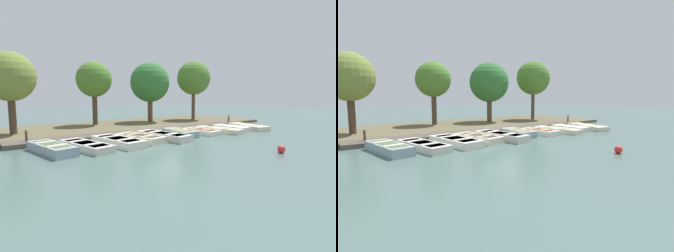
# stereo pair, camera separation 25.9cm
# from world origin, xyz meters

# --- Properties ---
(ground_plane) EXTENTS (80.00, 80.00, 0.00)m
(ground_plane) POSITION_xyz_m (0.00, 0.00, 0.00)
(ground_plane) COLOR #4C6660
(shore_bank) EXTENTS (8.00, 24.00, 0.21)m
(shore_bank) POSITION_xyz_m (-5.00, 0.00, 0.10)
(shore_bank) COLOR brown
(shore_bank) RESTS_ON ground_plane
(dock_walkway) EXTENTS (1.53, 17.86, 0.23)m
(dock_walkway) POSITION_xyz_m (-1.19, 0.00, 0.12)
(dock_walkway) COLOR #51473D
(dock_walkway) RESTS_ON ground_plane
(rowboat_0) EXTENTS (3.29, 1.53, 0.44)m
(rowboat_0) POSITION_xyz_m (1.35, -7.21, 0.22)
(rowboat_0) COLOR #8C9EA8
(rowboat_0) RESTS_ON ground_plane
(rowboat_1) EXTENTS (3.49, 1.73, 0.37)m
(rowboat_1) POSITION_xyz_m (1.59, -5.71, 0.18)
(rowboat_1) COLOR beige
(rowboat_1) RESTS_ON ground_plane
(rowboat_2) EXTENTS (3.49, 1.70, 0.40)m
(rowboat_2) POSITION_xyz_m (1.50, -3.97, 0.20)
(rowboat_2) COLOR silver
(rowboat_2) RESTS_ON ground_plane
(rowboat_3) EXTENTS (3.23, 1.89, 0.38)m
(rowboat_3) POSITION_xyz_m (1.26, -2.51, 0.19)
(rowboat_3) COLOR beige
(rowboat_3) RESTS_ON ground_plane
(rowboat_4) EXTENTS (3.70, 1.73, 0.41)m
(rowboat_4) POSITION_xyz_m (1.52, -1.07, 0.20)
(rowboat_4) COLOR beige
(rowboat_4) RESTS_ON ground_plane
(rowboat_5) EXTENTS (2.73, 1.35, 0.40)m
(rowboat_5) POSITION_xyz_m (1.02, 0.61, 0.20)
(rowboat_5) COLOR #8C9EA8
(rowboat_5) RESTS_ON ground_plane
(rowboat_6) EXTENTS (2.72, 1.48, 0.33)m
(rowboat_6) POSITION_xyz_m (1.32, 2.17, 0.16)
(rowboat_6) COLOR silver
(rowboat_6) RESTS_ON ground_plane
(rowboat_7) EXTENTS (3.45, 1.65, 0.34)m
(rowboat_7) POSITION_xyz_m (1.55, 3.69, 0.17)
(rowboat_7) COLOR beige
(rowboat_7) RESTS_ON ground_plane
(rowboat_8) EXTENTS (2.79, 1.47, 0.33)m
(rowboat_8) POSITION_xyz_m (1.31, 5.35, 0.16)
(rowboat_8) COLOR silver
(rowboat_8) RESTS_ON ground_plane
(rowboat_9) EXTENTS (3.44, 1.76, 0.34)m
(rowboat_9) POSITION_xyz_m (1.65, 6.97, 0.17)
(rowboat_9) COLOR beige
(rowboat_9) RESTS_ON ground_plane
(mooring_post_near) EXTENTS (0.12, 0.12, 0.82)m
(mooring_post_near) POSITION_xyz_m (-1.19, -7.80, 0.41)
(mooring_post_near) COLOR brown
(mooring_post_near) RESTS_ON ground_plane
(mooring_post_far) EXTENTS (0.12, 0.12, 0.82)m
(mooring_post_far) POSITION_xyz_m (-1.19, 8.03, 0.41)
(mooring_post_far) COLOR brown
(mooring_post_far) RESTS_ON ground_plane
(buoy) EXTENTS (0.35, 0.35, 0.35)m
(buoy) POSITION_xyz_m (7.65, 0.99, 0.18)
(buoy) COLOR red
(buoy) RESTS_ON ground_plane
(park_tree_far_left) EXTENTS (2.95, 2.95, 5.16)m
(park_tree_far_left) POSITION_xyz_m (-4.56, -7.96, 3.64)
(park_tree_far_left) COLOR #4C3828
(park_tree_far_left) RESTS_ON ground_plane
(park_tree_left) EXTENTS (2.77, 2.77, 5.19)m
(park_tree_left) POSITION_xyz_m (-6.42, -2.01, 3.75)
(park_tree_left) COLOR #4C3828
(park_tree_left) RESTS_ON ground_plane
(park_tree_center) EXTENTS (3.46, 3.46, 5.40)m
(park_tree_center) POSITION_xyz_m (-5.75, 2.82, 3.65)
(park_tree_center) COLOR brown
(park_tree_center) RESTS_ON ground_plane
(park_tree_right) EXTENTS (3.20, 3.20, 5.78)m
(park_tree_right) POSITION_xyz_m (-5.02, 7.37, 4.15)
(park_tree_right) COLOR brown
(park_tree_right) RESTS_ON ground_plane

